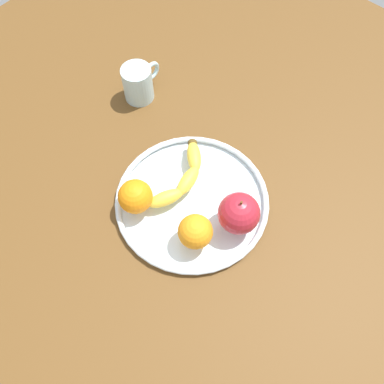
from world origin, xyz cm
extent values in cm
cube|color=brown|center=(0.00, 0.00, -2.00)|extent=(163.61, 163.61, 4.00)
cylinder|color=silver|center=(0.00, 0.00, 0.30)|extent=(31.01, 31.01, 0.60)
torus|color=silver|center=(0.00, 0.00, 1.20)|extent=(32.30, 32.30, 1.20)
ellipsoid|color=yellow|center=(-4.03, 3.63, 3.31)|extent=(8.30, 5.95, 3.01)
ellipsoid|color=yellow|center=(2.07, 2.92, 3.31)|extent=(8.19, 4.46, 3.01)
ellipsoid|color=yellow|center=(7.43, 5.90, 3.31)|extent=(7.50, 7.72, 3.01)
ellipsoid|color=brown|center=(9.82, 8.45, 3.31)|extent=(2.91, 2.90, 2.11)
sphere|color=#AC212F|center=(1.96, -10.32, 5.97)|extent=(8.33, 8.33, 8.33)
cylinder|color=#593819|center=(1.96, -10.32, 10.33)|extent=(0.44, 0.44, 1.20)
sphere|color=orange|center=(-6.21, -6.27, 5.22)|extent=(6.84, 6.84, 6.84)
sphere|color=orange|center=(-8.40, 7.65, 5.31)|extent=(7.03, 7.03, 7.03)
cylinder|color=silver|center=(13.59, 28.85, 4.38)|extent=(7.07, 7.07, 8.77)
torus|color=silver|center=(18.33, 28.85, 4.82)|extent=(4.86, 1.00, 4.86)
camera|label=1|loc=(-29.63, -25.86, 78.43)|focal=38.77mm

